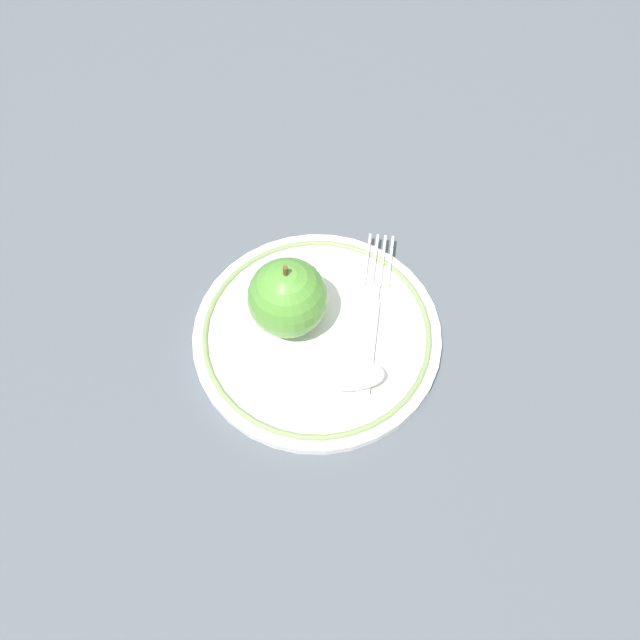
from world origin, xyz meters
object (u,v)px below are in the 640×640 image
object	(u,v)px
apple_red_whole	(288,298)
apple_slice_front	(343,373)
plate	(320,334)
fork	(373,313)

from	to	relation	value
apple_red_whole	apple_slice_front	xyz separation A→B (m)	(0.05, 0.07, -0.03)
plate	apple_red_whole	size ratio (longest dim) A/B	2.84
fork	plate	bearing A→B (deg)	118.95
plate	apple_red_whole	world-z (taller)	apple_red_whole
plate	fork	distance (m)	0.06
apple_slice_front	fork	size ratio (longest dim) A/B	0.42
apple_red_whole	apple_slice_front	world-z (taller)	apple_red_whole
plate	apple_slice_front	world-z (taller)	apple_slice_front
apple_red_whole	apple_slice_front	distance (m)	0.09
apple_red_whole	apple_slice_front	bearing A→B (deg)	56.62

